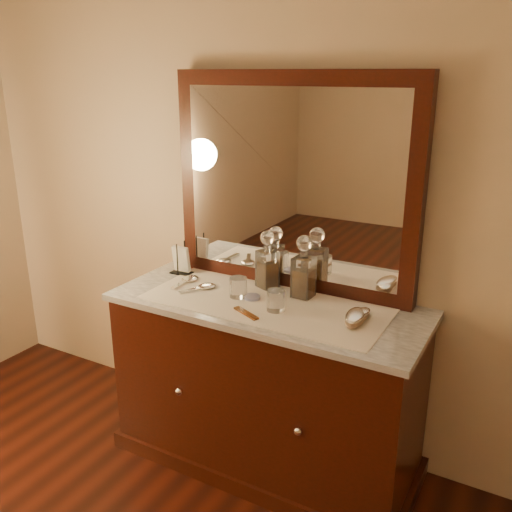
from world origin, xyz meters
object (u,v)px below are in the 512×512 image
object	(u,v)px
dresser_cabinet	(266,387)
hand_mirror_outer	(188,280)
napkin_rack	(181,261)
brush_near	(355,318)
hand_mirror_inner	(203,287)
pin_dish	(252,297)
decanter_left	(267,265)
decanter_right	(304,273)
mirror_frame	(293,184)
brush_far	(358,316)
comb	(246,313)

from	to	relation	value
dresser_cabinet	hand_mirror_outer	world-z (taller)	hand_mirror_outer
napkin_rack	hand_mirror_outer	world-z (taller)	napkin_rack
brush_near	hand_mirror_inner	xyz separation A→B (m)	(-0.76, 0.01, -0.02)
brush_near	pin_dish	bearing A→B (deg)	177.95
pin_dish	brush_near	size ratio (longest dim) A/B	0.42
decanter_left	decanter_right	xyz separation A→B (m)	(0.20, -0.03, 0.01)
dresser_cabinet	mirror_frame	distance (m)	0.97
decanter_right	hand_mirror_inner	bearing A→B (deg)	-162.80
decanter_left	brush_near	xyz separation A→B (m)	(0.51, -0.18, -0.08)
pin_dish	hand_mirror_outer	size ratio (longest dim) A/B	0.38
mirror_frame	decanter_right	xyz separation A→B (m)	(0.12, -0.11, -0.38)
decanter_right	brush_far	size ratio (longest dim) A/B	1.76
decanter_right	hand_mirror_outer	world-z (taller)	decanter_right
dresser_cabinet	hand_mirror_inner	bearing A→B (deg)	-178.53
comb	napkin_rack	bearing A→B (deg)	177.56
hand_mirror_outer	comb	bearing A→B (deg)	-23.69
hand_mirror_outer	hand_mirror_inner	xyz separation A→B (m)	(0.12, -0.04, -0.00)
napkin_rack	brush_far	distance (m)	0.99
mirror_frame	hand_mirror_outer	world-z (taller)	mirror_frame
brush_near	hand_mirror_outer	bearing A→B (deg)	176.54
brush_near	hand_mirror_outer	distance (m)	0.88
dresser_cabinet	brush_far	xyz separation A→B (m)	(0.42, 0.01, 0.47)
napkin_rack	decanter_left	size ratio (longest dim) A/B	0.59
napkin_rack	decanter_left	world-z (taller)	decanter_left
pin_dish	decanter_right	bearing A→B (deg)	34.86
hand_mirror_outer	hand_mirror_inner	world-z (taller)	same
pin_dish	dresser_cabinet	bearing A→B (deg)	1.74
napkin_rack	decanter_right	world-z (taller)	decanter_right
pin_dish	napkin_rack	distance (m)	0.50
decanter_right	hand_mirror_outer	bearing A→B (deg)	-170.22
brush_far	hand_mirror_outer	world-z (taller)	brush_far
decanter_right	hand_mirror_inner	size ratio (longest dim) A/B	1.54
decanter_right	hand_mirror_outer	size ratio (longest dim) A/B	1.49
brush_far	decanter_right	bearing A→B (deg)	157.90
mirror_frame	hand_mirror_outer	size ratio (longest dim) A/B	6.07
dresser_cabinet	napkin_rack	xyz separation A→B (m)	(-0.56, 0.12, 0.51)
hand_mirror_inner	comb	bearing A→B (deg)	-25.31
decanter_left	brush_near	world-z (taller)	decanter_left
brush_far	hand_mirror_outer	size ratio (longest dim) A/B	0.85
mirror_frame	hand_mirror_outer	distance (m)	0.70
mirror_frame	decanter_left	world-z (taller)	mirror_frame
decanter_left	mirror_frame	bearing A→B (deg)	44.50
pin_dish	decanter_right	xyz separation A→B (m)	(0.19, 0.14, 0.11)
dresser_cabinet	pin_dish	xyz separation A→B (m)	(-0.08, -0.00, 0.45)
napkin_rack	decanter_left	xyz separation A→B (m)	(0.48, 0.04, 0.05)
brush_near	hand_mirror_outer	world-z (taller)	brush_near
decanter_right	brush_near	world-z (taller)	decanter_right
dresser_cabinet	brush_near	xyz separation A→B (m)	(0.42, -0.02, 0.47)
dresser_cabinet	decanter_left	size ratio (longest dim) A/B	4.99
brush_near	hand_mirror_inner	world-z (taller)	brush_near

